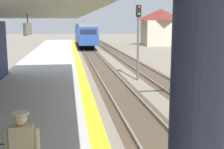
% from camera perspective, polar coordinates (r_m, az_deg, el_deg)
% --- Properties ---
extents(station_platform, '(5.00, 80.00, 0.91)m').
position_cam_1_polar(station_platform, '(16.57, -13.32, -2.81)').
color(station_platform, '#B7B5AD').
rests_on(station_platform, ground).
extents(track_pair_nearest_platform, '(2.34, 120.00, 0.16)m').
position_cam_1_polar(track_pair_nearest_platform, '(20.70, -0.11, -1.17)').
color(track_pair_nearest_platform, '#4C3D2D').
rests_on(track_pair_nearest_platform, ground).
extents(track_pair_middle, '(2.34, 120.00, 0.16)m').
position_cam_1_polar(track_pair_middle, '(21.45, 8.91, -0.90)').
color(track_pair_middle, '#4C3D2D').
rests_on(track_pair_middle, ground).
extents(approaching_train, '(2.93, 19.60, 4.76)m').
position_cam_1_polar(approaching_train, '(52.02, -5.17, 7.80)').
color(approaching_train, navy).
rests_on(approaching_train, ground).
extents(rail_signal_post, '(0.32, 0.34, 5.20)m').
position_cam_1_polar(rail_signal_post, '(20.80, 5.04, 7.57)').
color(rail_signal_post, '#4C4C4C').
rests_on(rail_signal_post, ground).
extents(distant_trackside_house, '(6.60, 5.28, 6.40)m').
position_cam_1_polar(distant_trackside_house, '(54.09, 9.24, 9.02)').
color(distant_trackside_house, tan).
rests_on(distant_trackside_house, ground).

